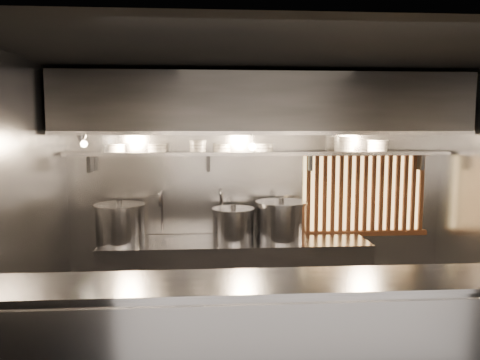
{
  "coord_description": "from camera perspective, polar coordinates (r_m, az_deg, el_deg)",
  "views": [
    {
      "loc": [
        -0.62,
        -4.06,
        2.18
      ],
      "look_at": [
        -0.29,
        0.55,
        1.66
      ],
      "focal_mm": 35.0,
      "sensor_mm": 36.0,
      "label": 1
    }
  ],
  "objects": [
    {
      "name": "ceiling",
      "position": [
        4.15,
        4.69,
        15.02
      ],
      "size": [
        4.5,
        4.5,
        0.0
      ],
      "primitive_type": "plane",
      "rotation": [
        3.14,
        0.0,
        0.0
      ],
      "color": "black",
      "rests_on": "wall_back"
    },
    {
      "name": "wall_back",
      "position": [
        5.65,
        2.23,
        -1.49
      ],
      "size": [
        4.5,
        0.0,
        4.5
      ],
      "primitive_type": "plane",
      "rotation": [
        1.57,
        0.0,
        0.0
      ],
      "color": "gray",
      "rests_on": "floor"
    },
    {
      "name": "wall_left",
      "position": [
        4.44,
        -25.64,
        -4.3
      ],
      "size": [
        0.0,
        3.0,
        3.0
      ],
      "primitive_type": "plane",
      "rotation": [
        1.57,
        0.0,
        1.57
      ],
      "color": "gray",
      "rests_on": "floor"
    },
    {
      "name": "serving_counter",
      "position": [
        3.55,
        6.86,
        -20.64
      ],
      "size": [
        4.5,
        0.56,
        1.13
      ],
      "color": "gray",
      "rests_on": "floor"
    },
    {
      "name": "cooking_bench",
      "position": [
        5.48,
        -0.57,
        -11.96
      ],
      "size": [
        3.0,
        0.7,
        0.9
      ],
      "primitive_type": "cube",
      "color": "gray",
      "rests_on": "floor"
    },
    {
      "name": "bowl_shelf",
      "position": [
        5.42,
        2.46,
        3.27
      ],
      "size": [
        4.4,
        0.34,
        0.04
      ],
      "primitive_type": "cube",
      "color": "gray",
      "rests_on": "wall_back"
    },
    {
      "name": "exhaust_hood",
      "position": [
        5.2,
        2.77,
        9.14
      ],
      "size": [
        4.4,
        0.81,
        0.65
      ],
      "color": "#2D2D30",
      "rests_on": "ceiling"
    },
    {
      "name": "wood_screen",
      "position": [
        5.89,
        14.96,
        -1.58
      ],
      "size": [
        1.56,
        0.09,
        1.04
      ],
      "color": "#FFCC72",
      "rests_on": "wall_back"
    },
    {
      "name": "faucet_left",
      "position": [
        5.52,
        -9.58,
        -2.74
      ],
      "size": [
        0.04,
        0.3,
        0.5
      ],
      "color": "silver",
      "rests_on": "wall_back"
    },
    {
      "name": "faucet_right",
      "position": [
        5.5,
        -2.29,
        -2.7
      ],
      "size": [
        0.04,
        0.3,
        0.5
      ],
      "color": "silver",
      "rests_on": "wall_back"
    },
    {
      "name": "heat_lamp",
      "position": [
        5.07,
        -18.77,
        4.84
      ],
      "size": [
        0.25,
        0.35,
        0.2
      ],
      "color": "gray",
      "rests_on": "exhaust_hood"
    },
    {
      "name": "pendant_bulb",
      "position": [
        5.29,
        1.54,
        4.08
      ],
      "size": [
        0.09,
        0.09,
        0.19
      ],
      "color": "#2D2D30",
      "rests_on": "exhaust_hood"
    },
    {
      "name": "stock_pot_left",
      "position": [
        5.39,
        -14.42,
        -5.12
      ],
      "size": [
        0.57,
        0.57,
        0.47
      ],
      "rotation": [
        0.0,
        0.0,
        0.02
      ],
      "color": "gray",
      "rests_on": "cooking_bench"
    },
    {
      "name": "stock_pot_mid",
      "position": [
        5.37,
        5.03,
        -4.93
      ],
      "size": [
        0.69,
        0.69,
        0.48
      ],
      "rotation": [
        0.0,
        0.0,
        -0.18
      ],
      "color": "gray",
      "rests_on": "cooking_bench"
    },
    {
      "name": "stock_pot_right",
      "position": [
        5.32,
        -0.83,
        -5.41
      ],
      "size": [
        0.61,
        0.61,
        0.41
      ],
      "rotation": [
        0.0,
        0.0,
        -0.31
      ],
      "color": "gray",
      "rests_on": "cooking_bench"
    },
    {
      "name": "bowl_stack_0",
      "position": [
        5.48,
        -14.82,
        3.8
      ],
      "size": [
        0.21,
        0.21,
        0.09
      ],
      "color": "white",
      "rests_on": "bowl_shelf"
    },
    {
      "name": "bowl_stack_1",
      "position": [
        5.41,
        -10.08,
        3.88
      ],
      "size": [
        0.23,
        0.23,
        0.09
      ],
      "color": "white",
      "rests_on": "bowl_shelf"
    },
    {
      "name": "bowl_stack_2",
      "position": [
        5.38,
        -5.16,
        4.15
      ],
      "size": [
        0.2,
        0.2,
        0.13
      ],
      "color": "white",
      "rests_on": "bowl_shelf"
    },
    {
      "name": "bowl_stack_3",
      "position": [
        5.39,
        -2.21,
        3.97
      ],
      "size": [
        0.21,
        0.21,
        0.09
      ],
      "color": "white",
      "rests_on": "bowl_shelf"
    },
    {
      "name": "bowl_stack_4",
      "position": [
        5.42,
        2.95,
        3.98
      ],
      "size": [
        0.22,
        0.22,
        0.09
      ],
      "color": "white",
      "rests_on": "bowl_shelf"
    },
    {
      "name": "bowl_stack_5",
      "position": [
        5.62,
        12.58,
        4.3
      ],
      "size": [
        0.24,
        0.24,
        0.17
      ],
      "color": "white",
      "rests_on": "bowl_shelf"
    },
    {
      "name": "bowl_stack_6",
      "position": [
        5.75,
        16.42,
        4.05
      ],
      "size": [
        0.24,
        0.24,
        0.13
      ],
      "color": "white",
      "rests_on": "bowl_shelf"
    }
  ]
}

